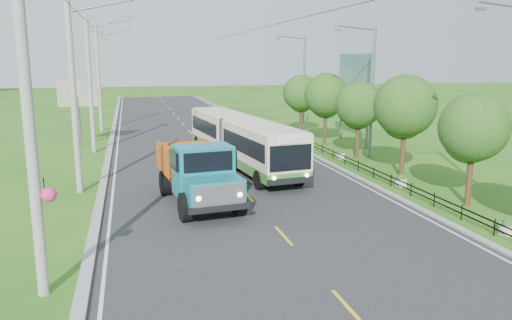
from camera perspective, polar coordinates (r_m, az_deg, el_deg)
name	(u,v)px	position (r m, az deg, el deg)	size (l,w,h in m)	color
ground	(283,236)	(19.75, 3.16, -8.67)	(240.00, 240.00, 0.00)	#246217
road	(206,149)	(38.70, -5.74, 1.20)	(14.00, 120.00, 0.02)	#28282B
curb_left	(109,153)	(38.31, -16.45, 0.79)	(0.40, 120.00, 0.15)	#9E9E99
curb_right	(294,145)	(40.36, 4.35, 1.70)	(0.30, 120.00, 0.10)	#9E9E99
edge_line_left	(117,153)	(38.30, -15.62, 0.76)	(0.12, 120.00, 0.00)	silver
edge_line_right	(288,146)	(40.21, 3.67, 1.63)	(0.12, 120.00, 0.00)	silver
centre_dash	(283,235)	(19.74, 3.16, -8.61)	(0.12, 2.20, 0.00)	yellow
railing_right	(333,155)	(35.09, 8.79, 0.57)	(0.04, 40.00, 0.60)	black
pole_nearest	(32,127)	(15.03, -24.26, 3.43)	(3.51, 0.44, 10.00)	gray
pole_near	(74,94)	(26.88, -20.08, 7.10)	(3.51, 0.32, 10.00)	gray
pole_mid	(90,84)	(38.82, -18.39, 8.28)	(3.51, 0.32, 10.00)	gray
pole_far	(99,78)	(50.79, -17.50, 8.90)	(3.51, 0.32, 10.00)	gray
tree_second	(472,131)	(25.37, 23.49, 3.06)	(3.18, 3.26, 5.30)	#382314
tree_third	(405,109)	(30.24, 16.63, 5.59)	(3.60, 3.62, 6.00)	#382314
tree_fourth	(359,107)	(35.54, 11.64, 5.96)	(3.24, 3.31, 5.40)	#382314
tree_fifth	(326,97)	(40.98, 7.98, 7.13)	(3.48, 3.52, 5.80)	#382314
tree_back	(301,95)	(46.59, 5.17, 7.43)	(3.30, 3.36, 5.50)	#382314
streetlight_mid	(371,88)	(35.67, 12.97, 8.04)	(3.02, 0.20, 9.07)	slate
streetlight_far	(303,80)	(48.54, 5.34, 9.05)	(3.02, 0.20, 9.07)	slate
planter_front	(507,227)	(22.14, 26.78, -6.90)	(0.64, 0.64, 0.67)	silver
planter_near	(401,181)	(28.38, 16.23, -2.32)	(0.64, 0.64, 0.67)	silver
planter_mid	(341,155)	(35.33, 9.69, 0.59)	(0.64, 0.64, 0.67)	silver
planter_far	(303,138)	(42.66, 5.34, 2.52)	(0.64, 0.64, 0.67)	silver
billboard_left	(78,98)	(41.97, -19.72, 6.70)	(3.00, 0.20, 5.20)	slate
billboard_right	(355,78)	(41.76, 11.26, 9.15)	(0.24, 6.00, 7.30)	slate
bus	(240,137)	(32.55, -1.84, 2.62)	(4.31, 16.05, 3.06)	#37772F
dump_truck	(198,169)	(23.76, -6.66, -1.05)	(3.47, 7.36, 2.99)	#167986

